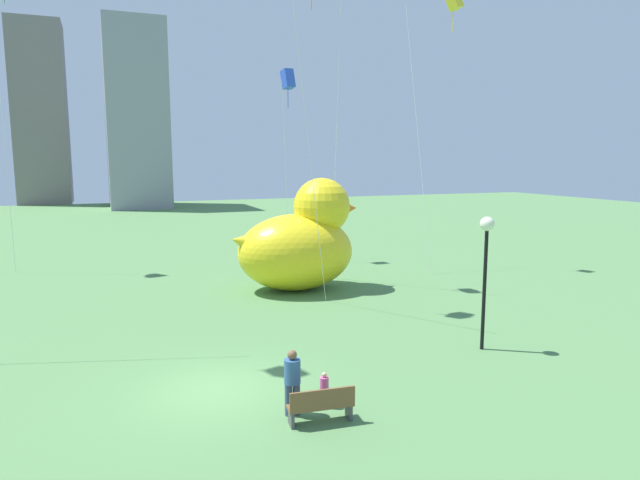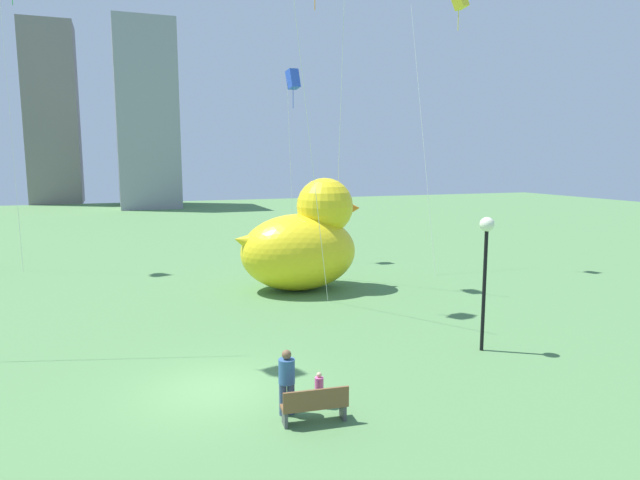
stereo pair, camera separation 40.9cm
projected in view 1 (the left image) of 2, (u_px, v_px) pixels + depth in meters
The scene contains 8 objects.
ground_plane at pixel (215, 390), 15.11m from camera, with size 140.00×140.00×0.00m, color #517F48.
park_bench at pixel (321, 405), 13.16m from camera, with size 1.63×0.59×0.90m.
person_adult at pixel (292, 379), 13.56m from camera, with size 0.41×0.41×1.66m.
person_child at pixel (324, 388), 14.04m from camera, with size 0.23×0.23×0.92m.
giant_inflatable_duck at pixel (300, 243), 26.56m from camera, with size 6.47×4.15×5.36m.
lamppost at pixel (486, 248), 17.91m from camera, with size 0.47×0.47×4.42m.
kite_blue at pixel (288, 80), 33.07m from camera, with size 0.79×0.92×11.59m.
kite_yellow at pixel (453, 1), 30.44m from camera, with size 2.63×3.90×15.62m.
Camera 1 is at (-2.57, -14.41, 6.26)m, focal length 31.11 mm.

